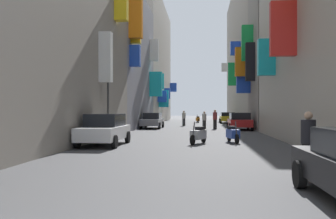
# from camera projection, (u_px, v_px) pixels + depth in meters

# --- Properties ---
(ground_plane) EXTENTS (140.00, 140.00, 0.00)m
(ground_plane) POSITION_uv_depth(u_px,v_px,m) (195.00, 128.00, 32.16)
(ground_plane) COLOR #424244
(building_left_mid_b) EXTENTS (7.33, 14.25, 12.79)m
(building_left_mid_b) POSITION_uv_depth(u_px,v_px,m) (113.00, 61.00, 33.82)
(building_left_mid_b) COLOR gray
(building_left_mid_b) RESTS_ON ground
(building_left_mid_c) EXTENTS (7.28, 21.99, 17.43)m
(building_left_mid_c) POSITION_uv_depth(u_px,v_px,m) (144.00, 63.00, 51.86)
(building_left_mid_c) COLOR #B2A899
(building_left_mid_c) RESTS_ON ground
(building_right_mid_c) EXTENTS (7.39, 6.16, 13.19)m
(building_right_mid_c) POSITION_uv_depth(u_px,v_px,m) (287.00, 53.00, 29.98)
(building_right_mid_c) COLOR gray
(building_right_mid_c) RESTS_ON ground
(building_right_far) EXTENTS (7.24, 28.34, 18.66)m
(building_right_far) POSITION_uv_depth(u_px,v_px,m) (257.00, 53.00, 47.14)
(building_right_far) COLOR #9E9384
(building_right_far) RESTS_ON ground
(parked_car_white) EXTENTS (1.87, 4.07, 1.51)m
(parked_car_white) POSITION_uv_depth(u_px,v_px,m) (105.00, 129.00, 16.81)
(parked_car_white) COLOR white
(parked_car_white) RESTS_ON ground
(parked_car_grey) EXTENTS (1.85, 4.17, 1.43)m
(parked_car_grey) POSITION_uv_depth(u_px,v_px,m) (152.00, 120.00, 32.30)
(parked_car_grey) COLOR slate
(parked_car_grey) RESTS_ON ground
(parked_car_red) EXTENTS (1.96, 3.94, 1.46)m
(parked_car_red) POSITION_uv_depth(u_px,v_px,m) (240.00, 121.00, 29.75)
(parked_car_red) COLOR #B21E1E
(parked_car_red) RESTS_ON ground
(parked_car_yellow) EXTENTS (2.00, 4.03, 1.40)m
(parked_car_yellow) POSITION_uv_depth(u_px,v_px,m) (227.00, 117.00, 44.98)
(parked_car_yellow) COLOR gold
(parked_car_yellow) RESTS_ON ground
(scooter_silver) EXTENTS (0.84, 1.84, 1.13)m
(scooter_silver) POSITION_uv_depth(u_px,v_px,m) (198.00, 135.00, 17.49)
(scooter_silver) COLOR #ADADB2
(scooter_silver) RESTS_ON ground
(scooter_orange) EXTENTS (0.58, 1.97, 1.13)m
(scooter_orange) POSITION_uv_depth(u_px,v_px,m) (198.00, 119.00, 46.65)
(scooter_orange) COLOR orange
(scooter_orange) RESTS_ON ground
(scooter_blue) EXTENTS (0.66, 1.86, 1.13)m
(scooter_blue) POSITION_uv_depth(u_px,v_px,m) (233.00, 134.00, 18.17)
(scooter_blue) COLOR #2D4CAD
(scooter_blue) RESTS_ON ground
(pedestrian_crossing) EXTENTS (0.44, 0.44, 1.66)m
(pedestrian_crossing) POSITION_uv_depth(u_px,v_px,m) (308.00, 143.00, 9.21)
(pedestrian_crossing) COLOR black
(pedestrian_crossing) RESTS_ON ground
(pedestrian_near_left) EXTENTS (0.53, 0.53, 1.62)m
(pedestrian_near_left) POSITION_uv_depth(u_px,v_px,m) (184.00, 118.00, 37.14)
(pedestrian_near_left) COLOR #2F2F2F
(pedestrian_near_left) RESTS_ON ground
(pedestrian_near_right) EXTENTS (0.38, 0.38, 1.57)m
(pedestrian_near_right) POSITION_uv_depth(u_px,v_px,m) (204.00, 120.00, 31.45)
(pedestrian_near_right) COLOR #262626
(pedestrian_near_right) RESTS_ON ground
(pedestrian_mid_street) EXTENTS (0.53, 0.53, 1.72)m
(pedestrian_mid_street) POSITION_uv_depth(u_px,v_px,m) (215.00, 119.00, 31.07)
(pedestrian_mid_street) COLOR black
(pedestrian_mid_street) RESTS_ON ground
(traffic_light_far_corner) EXTENTS (0.26, 0.34, 4.29)m
(traffic_light_far_corner) POSITION_uv_depth(u_px,v_px,m) (108.00, 88.00, 19.65)
(traffic_light_far_corner) COLOR #2D2D2D
(traffic_light_far_corner) RESTS_ON ground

